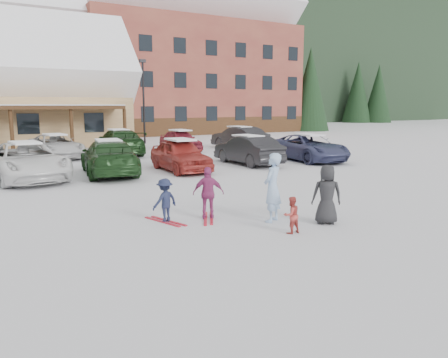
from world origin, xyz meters
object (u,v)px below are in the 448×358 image
child_navy (165,200)px  parked_car_6 (309,148)px  toddler_red (291,215)px  parked_car_12 (180,140)px  parked_car_2 (26,161)px  lamp_post (144,97)px  parked_car_13 (239,138)px  parked_car_5 (248,150)px  bystander_dark (327,194)px  parked_car_4 (180,155)px  parked_car_11 (119,142)px  alpine_hotel (169,55)px  parked_car_10 (55,146)px  parked_car_3 (109,157)px  child_magenta (208,193)px  adult_skier (272,188)px

child_navy → parked_car_6: (11.85, 8.11, 0.14)m
toddler_red → parked_car_12: size_ratio=0.22×
toddler_red → parked_car_2: size_ratio=0.16×
lamp_post → parked_car_13: lamp_post is taller
parked_car_2 → parked_car_5: bearing=-8.9°
bystander_dark → lamp_post: bearing=-66.9°
bystander_dark → parked_car_12: 19.27m
parked_car_4 → parked_car_11: (-0.55, 7.97, 0.04)m
alpine_hotel → parked_car_6: (-3.90, -28.87, -7.91)m
lamp_post → toddler_red: size_ratio=7.35×
parked_car_10 → parked_car_12: 8.03m
parked_car_4 → parked_car_5: 4.01m
parked_car_12 → parked_car_2: bearing=-145.4°
lamp_post → parked_car_4: size_ratio=1.51×
child_navy → bystander_dark: bystander_dark is taller
alpine_hotel → parked_car_11: bearing=-120.3°
alpine_hotel → parked_car_10: alpine_hotel is taller
parked_car_3 → child_magenta: bearing=99.5°
bystander_dark → parked_car_6: size_ratio=0.30×
parked_car_2 → parked_car_11: size_ratio=1.03×
parked_car_3 → parked_car_12: bearing=-123.5°
parked_car_4 → parked_car_2: bearing=173.8°
parked_car_2 → parked_car_12: 12.77m
adult_skier → parked_car_6: adult_skier is taller
alpine_hotel → child_magenta: bearing=-111.4°
parked_car_13 → alpine_hotel: bearing=-107.6°
parked_car_13 → child_navy: bearing=44.8°
adult_skier → toddler_red: bearing=46.2°
bystander_dark → parked_car_2: (-5.97, 11.22, 0.00)m
lamp_post → parked_car_12: lamp_post is taller
lamp_post → parked_car_10: 10.85m
parked_car_12 → parked_car_13: size_ratio=0.87×
child_navy → parked_car_4: size_ratio=0.27×
parked_car_12 → child_magenta: bearing=-113.5°
child_navy → child_magenta: 1.18m
parked_car_6 → parked_car_13: size_ratio=1.10×
adult_skier → parked_car_11: bearing=-125.1°
parked_car_6 → child_magenta: bearing=-136.5°
child_navy → parked_car_5: 11.76m
parked_car_2 → parked_car_11: parked_car_11 is taller
alpine_hotel → parked_car_3: size_ratio=5.97×
parked_car_4 → parked_car_12: 9.22m
parked_car_12 → parked_car_5: bearing=-90.2°
child_magenta → parked_car_3: size_ratio=0.27×
alpine_hotel → parked_car_11: size_ratio=5.82×
parked_car_12 → parked_car_10: bearing=-179.5°
lamp_post → child_magenta: bearing=-105.6°
parked_car_4 → parked_car_6: 7.75m
lamp_post → parked_car_3: (-6.80, -14.46, -2.93)m
bystander_dark → adult_skier: bearing=-6.4°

